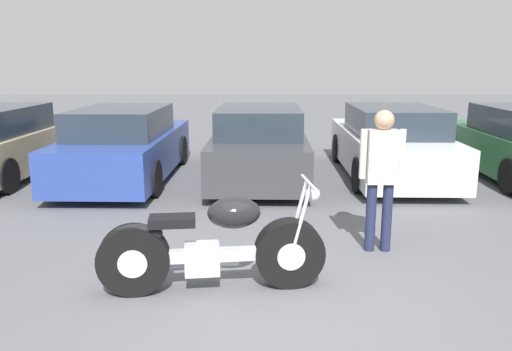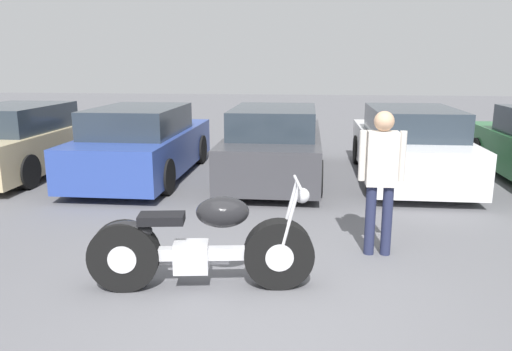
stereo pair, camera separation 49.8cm
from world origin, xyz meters
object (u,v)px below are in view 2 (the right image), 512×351
object	(u,v)px
motorcycle	(200,246)
parked_car_dark_grey	(275,145)
parked_car_champagne	(23,141)
person_standing	(381,171)
parked_car_blue	(143,144)
parked_car_white	(409,146)

from	to	relation	value
motorcycle	parked_car_dark_grey	size ratio (longest dim) A/B	0.51
parked_car_champagne	person_standing	size ratio (longest dim) A/B	2.59
person_standing	parked_car_dark_grey	bearing A→B (deg)	111.17
parked_car_blue	parked_car_dark_grey	bearing A→B (deg)	3.98
parked_car_dark_grey	parked_car_white	bearing A→B (deg)	3.94
parked_car_dark_grey	parked_car_white	distance (m)	2.56
motorcycle	parked_car_champagne	distance (m)	6.78
motorcycle	parked_car_white	size ratio (longest dim) A/B	0.51
person_standing	motorcycle	bearing A→B (deg)	-149.57
parked_car_champagne	parked_car_blue	distance (m)	2.55
parked_car_blue	motorcycle	bearing A→B (deg)	-65.52
parked_car_blue	parked_car_dark_grey	distance (m)	2.56
parked_car_white	parked_car_champagne	bearing A→B (deg)	-178.32
motorcycle	parked_car_blue	world-z (taller)	parked_car_blue
parked_car_dark_grey	parked_car_champagne	bearing A→B (deg)	-179.45
parked_car_champagne	motorcycle	bearing A→B (deg)	-45.97
person_standing	parked_car_white	bearing A→B (deg)	75.03
motorcycle	parked_car_white	xyz separation A→B (m)	(2.94, 5.10, 0.20)
parked_car_dark_grey	motorcycle	bearing A→B (deg)	-94.53
parked_car_blue	parked_car_white	world-z (taller)	same
parked_car_dark_grey	parked_car_blue	bearing A→B (deg)	-176.02
parked_car_blue	person_standing	world-z (taller)	person_standing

